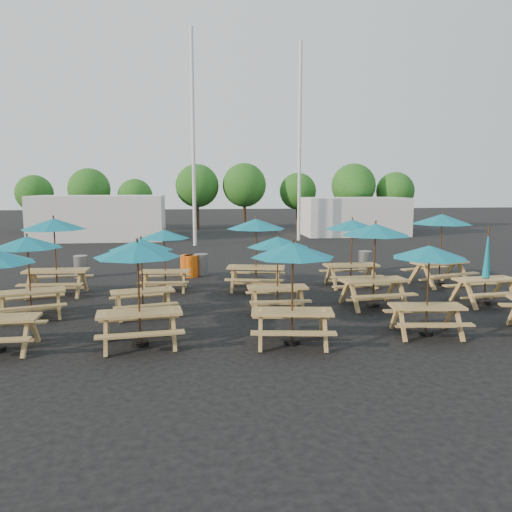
{
  "coord_description": "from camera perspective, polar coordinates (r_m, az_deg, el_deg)",
  "views": [
    {
      "loc": [
        -2.0,
        -14.73,
        3.4
      ],
      "look_at": [
        0.0,
        1.5,
        1.1
      ],
      "focal_mm": 35.0,
      "sensor_mm": 36.0,
      "label": 1
    }
  ],
  "objects": [
    {
      "name": "ground",
      "position": [
        15.25,
        0.69,
        -4.88
      ],
      "size": [
        120.0,
        120.0,
        0.0
      ],
      "primitive_type": "plane",
      "color": "black",
      "rests_on": "ground"
    },
    {
      "name": "picnic_unit_13",
      "position": [
        15.8,
        24.8,
        -1.72
      ],
      "size": [
        1.93,
        1.73,
        2.27
      ],
      "rotation": [
        0.0,
        0.0,
        0.1
      ],
      "color": "tan",
      "rests_on": "ground"
    },
    {
      "name": "waste_bin_3",
      "position": [
        19.22,
        -6.27,
        -0.98
      ],
      "size": [
        0.51,
        0.51,
        0.82
      ],
      "primitive_type": "cylinder",
      "color": "gray",
      "rests_on": "ground"
    },
    {
      "name": "tree_6",
      "position": [
        39.57,
        11.08,
        7.9
      ],
      "size": [
        3.38,
        3.38,
        5.13
      ],
      "color": "#382314",
      "rests_on": "ground"
    },
    {
      "name": "picnic_unit_4",
      "position": [
        13.29,
        -12.98,
        0.69
      ],
      "size": [
        2.0,
        2.0,
        2.06
      ],
      "rotation": [
        0.0,
        0.0,
        0.24
      ],
      "color": "tan",
      "rests_on": "ground"
    },
    {
      "name": "picnic_unit_10",
      "position": [
        14.29,
        13.47,
        2.3
      ],
      "size": [
        2.12,
        2.12,
        2.39
      ],
      "rotation": [
        0.0,
        0.0,
        0.11
      ],
      "color": "tan",
      "rests_on": "ground"
    },
    {
      "name": "tree_5",
      "position": [
        40.26,
        4.8,
        7.37
      ],
      "size": [
        2.94,
        2.94,
        4.45
      ],
      "color": "#382314",
      "rests_on": "ground"
    },
    {
      "name": "picnic_unit_6",
      "position": [
        10.59,
        4.22,
        -0.14
      ],
      "size": [
        2.04,
        2.04,
        2.23
      ],
      "rotation": [
        0.0,
        0.0,
        -0.15
      ],
      "color": "tan",
      "rests_on": "ground"
    },
    {
      "name": "picnic_unit_14",
      "position": [
        18.12,
        20.47,
        3.43
      ],
      "size": [
        2.45,
        2.45,
        2.48
      ],
      "rotation": [
        0.0,
        0.0,
        0.26
      ],
      "color": "tan",
      "rests_on": "ground"
    },
    {
      "name": "event_tent_0",
      "position": [
        33.34,
        -17.43,
        4.2
      ],
      "size": [
        8.0,
        4.0,
        2.8
      ],
      "primitive_type": "cube",
      "color": "silver",
      "rests_on": "ground"
    },
    {
      "name": "tree_2",
      "position": [
        38.64,
        -13.64,
        6.64
      ],
      "size": [
        2.59,
        2.59,
        3.93
      ],
      "color": "#382314",
      "rests_on": "ground"
    },
    {
      "name": "mast_1",
      "position": [
        31.52,
        5.02,
        12.71
      ],
      "size": [
        0.2,
        0.2,
        12.0
      ],
      "primitive_type": "cylinder",
      "color": "silver",
      "rests_on": "ground"
    },
    {
      "name": "picnic_unit_5",
      "position": [
        16.32,
        -10.44,
        1.99
      ],
      "size": [
        1.74,
        1.74,
        2.03
      ],
      "rotation": [
        0.0,
        0.0,
        -0.06
      ],
      "color": "tan",
      "rests_on": "ground"
    },
    {
      "name": "picnic_unit_9",
      "position": [
        11.9,
        19.19,
        -0.24
      ],
      "size": [
        1.86,
        1.86,
        2.1
      ],
      "rotation": [
        0.0,
        0.0,
        -0.11
      ],
      "color": "tan",
      "rests_on": "ground"
    },
    {
      "name": "picnic_unit_8",
      "position": [
        16.15,
        -0.01,
        3.12
      ],
      "size": [
        2.28,
        2.28,
        2.37
      ],
      "rotation": [
        0.0,
        0.0,
        -0.22
      ],
      "color": "tan",
      "rests_on": "ground"
    },
    {
      "name": "tree_7",
      "position": [
        40.77,
        15.63,
        7.14
      ],
      "size": [
        2.95,
        2.95,
        4.48
      ],
      "color": "#382314",
      "rests_on": "ground"
    },
    {
      "name": "picnic_unit_11",
      "position": [
        17.08,
        10.93,
        3.03
      ],
      "size": [
        1.91,
        1.91,
        2.3
      ],
      "rotation": [
        0.0,
        0.0,
        0.03
      ],
      "color": "tan",
      "rests_on": "ground"
    },
    {
      "name": "mast_0",
      "position": [
        28.85,
        -7.19,
        13.12
      ],
      "size": [
        0.2,
        0.2,
        12.0
      ],
      "primitive_type": "cylinder",
      "color": "silver",
      "rests_on": "ground"
    },
    {
      "name": "waste_bin_4",
      "position": [
        20.41,
        12.33,
        -0.6
      ],
      "size": [
        0.51,
        0.51,
        0.82
      ],
      "primitive_type": "cylinder",
      "color": "gray",
      "rests_on": "ground"
    },
    {
      "name": "waste_bin_0",
      "position": [
        19.76,
        -19.39,
        -1.15
      ],
      "size": [
        0.51,
        0.51,
        0.82
      ],
      "primitive_type": "cylinder",
      "color": "gray",
      "rests_on": "ground"
    },
    {
      "name": "tree_0",
      "position": [
        41.77,
        -24.0,
        6.54
      ],
      "size": [
        2.8,
        2.8,
        4.24
      ],
      "color": "#382314",
      "rests_on": "ground"
    },
    {
      "name": "picnic_unit_1",
      "position": [
        13.98,
        -24.65,
        0.84
      ],
      "size": [
        2.15,
        2.15,
        2.15
      ],
      "rotation": [
        0.0,
        0.0,
        0.28
      ],
      "color": "tan",
      "rests_on": "ground"
    },
    {
      "name": "event_tent_1",
      "position": [
        35.54,
        11.04,
        4.48
      ],
      "size": [
        7.0,
        4.0,
        2.6
      ],
      "primitive_type": "cube",
      "color": "silver",
      "rests_on": "ground"
    },
    {
      "name": "tree_3",
      "position": [
        39.45,
        -6.74,
        7.97
      ],
      "size": [
        3.36,
        3.36,
        5.09
      ],
      "color": "#382314",
      "rests_on": "ground"
    },
    {
      "name": "picnic_unit_7",
      "position": [
        13.43,
        2.49,
        1.02
      ],
      "size": [
        1.7,
        1.7,
        2.07
      ],
      "rotation": [
        0.0,
        0.0,
        -0.02
      ],
      "color": "tan",
      "rests_on": "ground"
    },
    {
      "name": "tree_4",
      "position": [
        39.19,
        -1.33,
        8.09
      ],
      "size": [
        3.41,
        3.41,
        5.17
      ],
      "color": "#382314",
      "rests_on": "ground"
    },
    {
      "name": "waste_bin_2",
      "position": [
        19.0,
        -7.87,
        -1.12
      ],
      "size": [
        0.51,
        0.51,
        0.82
      ],
      "primitive_type": "cylinder",
      "color": "#E4590D",
      "rests_on": "ground"
    },
    {
      "name": "waste_bin_1",
      "position": [
        18.93,
        -7.45,
        -1.15
      ],
      "size": [
        0.51,
        0.51,
        0.82
      ],
      "primitive_type": "cylinder",
      "color": "#E4590D",
      "rests_on": "ground"
    },
    {
      "name": "tree_1",
      "position": [
        39.4,
        -18.52,
        7.24
      ],
      "size": [
        3.11,
        3.11,
        4.72
      ],
      "color": "#382314",
      "rests_on": "ground"
    },
    {
      "name": "picnic_unit_2",
      "position": [
        16.6,
        -22.09,
        2.85
      ],
      "size": [
        2.01,
        2.01,
        2.44
      ],
      "rotation": [
        0.0,
        0.0,
        -0.02
      ],
      "color": "tan",
      "rests_on": "ground"
    },
    {
      "name": "picnic_unit_3",
      "position": [
        10.72,
        -13.38,
        -0.1
      ],
      "size": [
        2.02,
        2.02,
        2.26
      ],
      "rotation": [
        0.0,
        0.0,
        0.12
      ],
      "color": "tan",
      "rests_on": "ground"
    }
  ]
}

